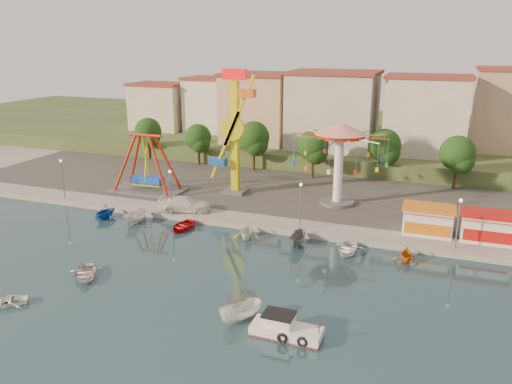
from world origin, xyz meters
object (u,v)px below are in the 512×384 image
at_px(kamikaze_tower, 236,136).
at_px(rowboat_a, 85,273).
at_px(van, 185,204).
at_px(wave_swinger, 340,145).
at_px(pirate_ship_ride, 146,164).
at_px(skiff, 241,312).
at_px(cabin_motorboat, 285,330).

xyz_separation_m(kamikaze_tower, rowboat_a, (-3.62, -26.89, -8.15)).
distance_m(kamikaze_tower, van, 11.79).
distance_m(kamikaze_tower, rowboat_a, 28.33).
bearing_deg(wave_swinger, van, -150.98).
relative_size(pirate_ship_ride, van, 1.62).
xyz_separation_m(rowboat_a, skiff, (15.88, -1.89, 0.32)).
relative_size(pirate_ship_ride, cabin_motorboat, 1.93).
bearing_deg(skiff, rowboat_a, -152.21).
bearing_deg(pirate_ship_ride, kamikaze_tower, 15.30).
relative_size(wave_swinger, van, 1.88).
distance_m(pirate_ship_ride, cabin_motorboat, 38.49).
bearing_deg(van, skiff, -160.97).
bearing_deg(pirate_ship_ride, cabin_motorboat, -43.35).
bearing_deg(van, rowboat_a, 159.48).
bearing_deg(cabin_motorboat, wave_swinger, 94.90).
bearing_deg(wave_swinger, rowboat_a, -122.47).
distance_m(wave_swinger, skiff, 30.06).
xyz_separation_m(kamikaze_tower, wave_swinger, (13.69, 0.31, -0.37)).
xyz_separation_m(cabin_motorboat, van, (-18.99, 20.58, 1.01)).
bearing_deg(cabin_motorboat, rowboat_a, 172.82).
distance_m(kamikaze_tower, cabin_motorboat, 34.54).
bearing_deg(pirate_ship_ride, van, -32.81).
height_order(wave_swinger, skiff, wave_swinger).
distance_m(pirate_ship_ride, kamikaze_tower, 12.98).
bearing_deg(rowboat_a, pirate_ship_ride, 73.58).
bearing_deg(wave_swinger, cabin_motorboat, -85.59).
bearing_deg(skiff, kamikaze_tower, 147.64).
relative_size(kamikaze_tower, skiff, 4.36).
height_order(pirate_ship_ride, skiff, pirate_ship_ride).
bearing_deg(kamikaze_tower, van, -108.57).
bearing_deg(skiff, cabin_motorboat, 23.14).
xyz_separation_m(cabin_motorboat, skiff, (-3.73, 0.75, 0.25)).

